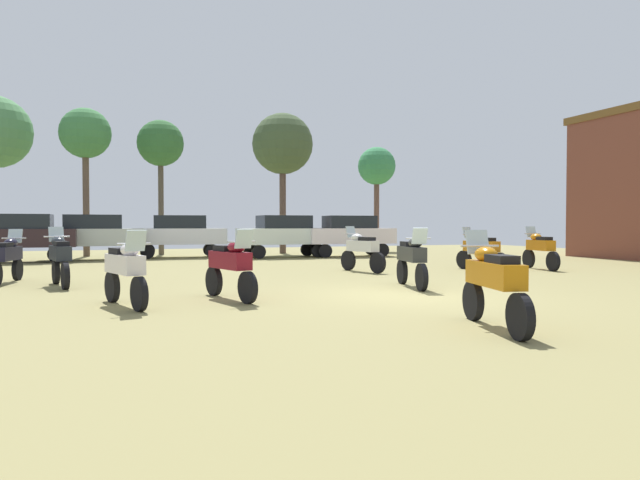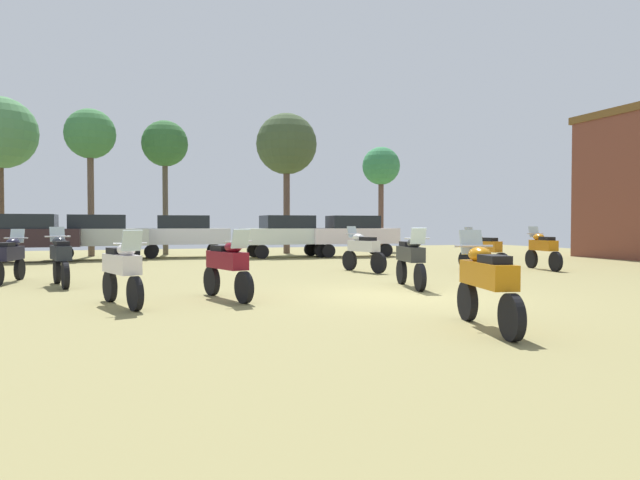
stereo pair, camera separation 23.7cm
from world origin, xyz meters
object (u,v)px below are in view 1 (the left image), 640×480
(motorcycle_6, at_px, (412,258))
(tree_3, at_px, (283,145))
(car_6, at_px, (21,234))
(tree_1, at_px, (161,145))
(car_1, at_px, (180,233))
(motorcycle_12, at_px, (60,257))
(motorcycle_9, at_px, (125,269))
(motorcycle_7, at_px, (481,249))
(tree_6, at_px, (377,168))
(motorcycle_3, at_px, (494,280))
(car_4, at_px, (349,233))
(motorcycle_11, at_px, (7,257))
(car_2, at_px, (93,234))
(motorcycle_4, at_px, (540,248))
(motorcycle_2, at_px, (362,249))
(car_5, at_px, (284,233))
(tree_4, at_px, (85,135))
(motorcycle_8, at_px, (230,265))

(motorcycle_6, bearing_deg, tree_3, -83.30)
(motorcycle_6, xyz_separation_m, tree_3, (1.70, 16.98, 5.15))
(car_6, bearing_deg, tree_1, -53.52)
(car_1, bearing_deg, motorcycle_12, 164.58)
(tree_3, bearing_deg, motorcycle_9, -115.19)
(motorcycle_7, height_order, tree_6, tree_6)
(motorcycle_3, distance_m, car_1, 20.51)
(car_4, bearing_deg, tree_1, 63.95)
(motorcycle_3, xyz_separation_m, motorcycle_11, (-7.99, 9.98, -0.02))
(motorcycle_12, distance_m, tree_3, 17.70)
(car_2, bearing_deg, motorcycle_12, 177.42)
(motorcycle_4, xyz_separation_m, motorcycle_9, (-13.76, -4.36, -0.01))
(motorcycle_2, distance_m, car_5, 8.77)
(tree_6, bearing_deg, motorcycle_2, -117.87)
(motorcycle_2, bearing_deg, motorcycle_7, -27.92)
(car_5, height_order, tree_3, tree_3)
(motorcycle_3, distance_m, tree_4, 24.28)
(car_1, bearing_deg, motorcycle_9, 174.56)
(car_6, height_order, tree_4, tree_4)
(motorcycle_8, height_order, car_5, car_5)
(car_1, xyz_separation_m, tree_1, (-0.62, 2.96, 4.54))
(motorcycle_6, height_order, tree_4, tree_4)
(car_4, distance_m, car_5, 3.27)
(motorcycle_6, bearing_deg, motorcycle_12, -9.19)
(motorcycle_9, bearing_deg, motorcycle_3, 122.56)
(motorcycle_9, bearing_deg, car_5, -134.63)
(car_5, relative_size, tree_6, 0.70)
(tree_3, distance_m, tree_6, 6.59)
(motorcycle_8, relative_size, tree_1, 0.31)
(motorcycle_4, relative_size, car_1, 0.49)
(motorcycle_3, distance_m, tree_1, 24.04)
(motorcycle_7, bearing_deg, tree_3, 93.19)
(tree_3, bearing_deg, motorcycle_11, -132.58)
(motorcycle_3, bearing_deg, tree_6, 81.45)
(car_4, height_order, tree_1, tree_1)
(car_1, xyz_separation_m, tree_3, (5.68, 1.92, 4.72))
(car_1, bearing_deg, motorcycle_3, -169.06)
(car_4, xyz_separation_m, car_6, (-14.51, 0.60, 0.00))
(car_2, bearing_deg, car_6, 103.82)
(motorcycle_7, height_order, tree_1, tree_1)
(motorcycle_6, relative_size, tree_3, 0.30)
(motorcycle_11, height_order, car_1, car_1)
(motorcycle_11, bearing_deg, car_2, 88.67)
(car_4, distance_m, tree_1, 10.87)
(motorcycle_7, distance_m, car_1, 14.33)
(motorcycle_2, xyz_separation_m, tree_3, (0.91, 12.31, 5.15))
(motorcycle_12, relative_size, car_1, 0.49)
(motorcycle_7, relative_size, tree_3, 0.30)
(motorcycle_7, height_order, motorcycle_11, motorcycle_7)
(motorcycle_2, relative_size, tree_6, 0.34)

